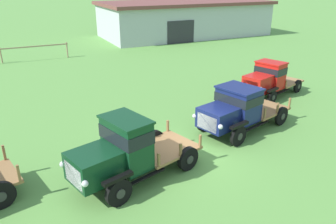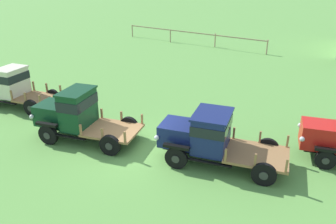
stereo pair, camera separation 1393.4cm
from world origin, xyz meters
name	(u,v)px [view 2 (the right image)]	position (x,y,z in m)	size (l,w,h in m)	color
ground_plane	(136,149)	(0.00, 0.00, 0.00)	(240.00, 240.00, 0.00)	#5B9342
paddock_fence	(192,35)	(-8.98, 19.97, 1.01)	(15.88, 0.68, 1.34)	#997F60
vintage_truck_foreground_near	(10,85)	(-9.05, -0.05, 1.17)	(5.13, 2.78, 2.22)	black
vintage_truck_second_in_line	(76,114)	(-2.90, -0.65, 1.19)	(5.16, 3.14, 2.33)	black
vintage_truck_midrow_center	(208,135)	(2.97, 0.95, 1.14)	(5.38, 3.16, 2.11)	black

